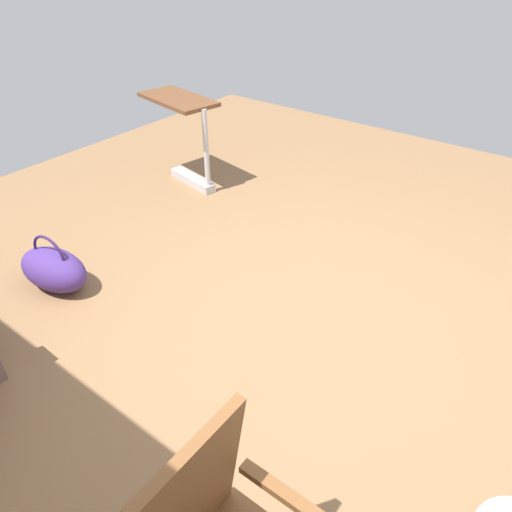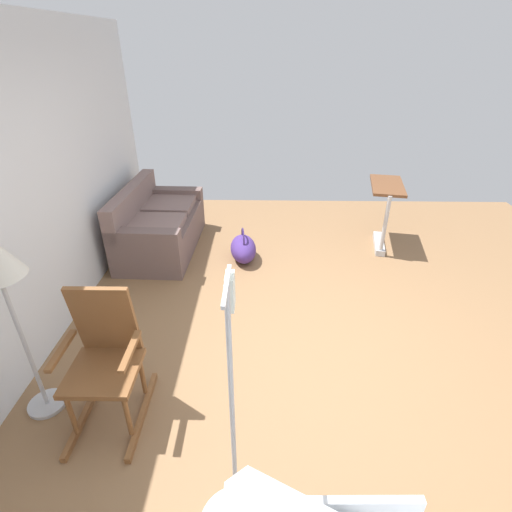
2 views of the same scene
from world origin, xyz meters
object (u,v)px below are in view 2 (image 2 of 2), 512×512
object	(u,v)px
iv_pole	(236,501)
duffel_bag	(243,248)
overbed_table	(384,208)
rocking_chair	(106,359)
couch	(159,227)

from	to	relation	value
iv_pole	duffel_bag	bearing A→B (deg)	2.15
overbed_table	iv_pole	world-z (taller)	iv_pole
rocking_chair	iv_pole	xyz separation A→B (m)	(-0.81, -0.97, -0.25)
couch	iv_pole	distance (m)	3.64
couch	rocking_chair	world-z (taller)	rocking_chair
overbed_table	duffel_bag	bearing A→B (deg)	103.72
overbed_table	iv_pole	distance (m)	3.99
couch	rocking_chair	distance (m)	2.63
rocking_chair	duffel_bag	bearing A→B (deg)	-20.18
couch	duffel_bag	distance (m)	1.17
iv_pole	overbed_table	bearing A→B (deg)	-25.75
duffel_bag	iv_pole	world-z (taller)	iv_pole
duffel_bag	couch	bearing A→B (deg)	75.87
couch	overbed_table	size ratio (longest dim) A/B	1.86
overbed_table	duffel_bag	xyz separation A→B (m)	(-0.45, 1.85, -0.38)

